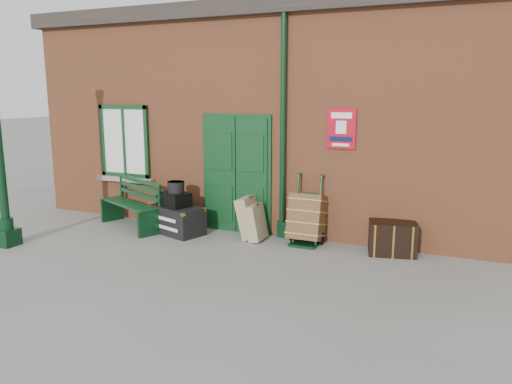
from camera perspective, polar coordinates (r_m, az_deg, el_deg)
The scene contains 11 objects.
ground at distance 8.38m, azimuth -4.74°, elevation -7.20°, with size 80.00×80.00×0.00m, color gray.
station_building at distance 11.14m, azimuth 3.76°, elevation 8.77°, with size 10.30×4.30×4.36m.
canopy_column at distance 9.60m, azimuth -27.19°, elevation 2.60°, with size 0.34×0.34×3.61m.
bench at distance 10.21m, azimuth -13.89°, elevation -1.18°, with size 1.68×1.13×1.00m.
houdini_trunk at distance 9.67m, azimuth -9.02°, elevation -3.15°, with size 1.05×0.58×0.53m, color black.
strongbox at distance 9.60m, azimuth -9.34°, elevation -0.84°, with size 0.58×0.42×0.26m, color black.
hatbox at distance 9.56m, azimuth -9.14°, elevation 0.57°, with size 0.32×0.32×0.21m, color black.
suitcase_back at distance 9.22m, azimuth -0.78°, elevation -2.90°, with size 0.21×0.54×0.75m, color tan.
suitcase_front at distance 9.07m, azimuth -0.01°, elevation -3.50°, with size 0.19×0.48×0.64m, color tan.
porter_trolley at distance 8.88m, azimuth 5.81°, elevation -2.99°, with size 0.60×0.64×1.21m.
dark_trunk at distance 8.63m, azimuth 15.31°, elevation -5.11°, with size 0.76×0.50×0.55m, color black.
Camera 1 is at (3.83, -6.96, 2.66)m, focal length 35.00 mm.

